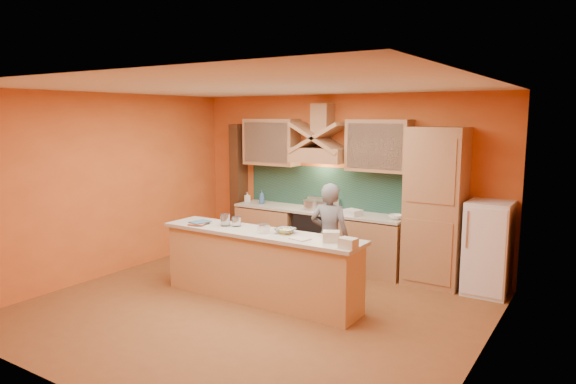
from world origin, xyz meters
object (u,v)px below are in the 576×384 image
Objects in this scene: mixing_bowl at (285,231)px; fridge at (488,248)px; kitchen_scale at (263,229)px; stove at (317,237)px; person at (330,237)px.

fridge is at bearing 40.05° from mixing_bowl.
mixing_bowl is at bearing -139.95° from fridge.
kitchen_scale is (-2.40, -1.96, 0.35)m from fridge.
mixing_bowl is (0.54, -1.81, 0.53)m from stove.
stove is 2.06m from kitchen_scale.
kitchen_scale is at bearing -81.39° from stove.
fridge is 10.60× the size of kitchen_scale.
stove is 1.31m from person.
fridge reaches higher than kitchen_scale.
person reaches higher than fridge.
person is (-1.93, -1.01, 0.12)m from fridge.
stove is at bearing 106.65° from mixing_bowl.
mixing_bowl is (0.25, 0.15, -0.02)m from kitchen_scale.
kitchen_scale reaches higher than stove.
person is 0.86m from mixing_bowl.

